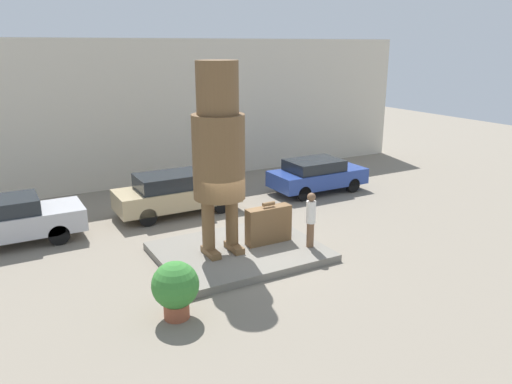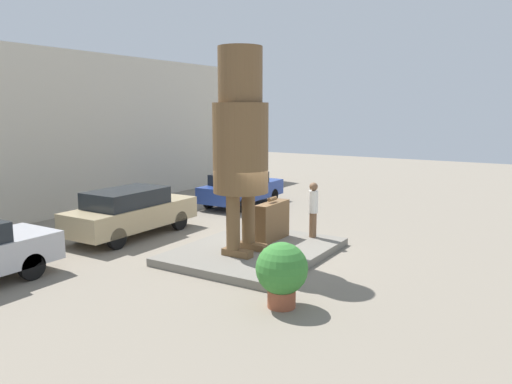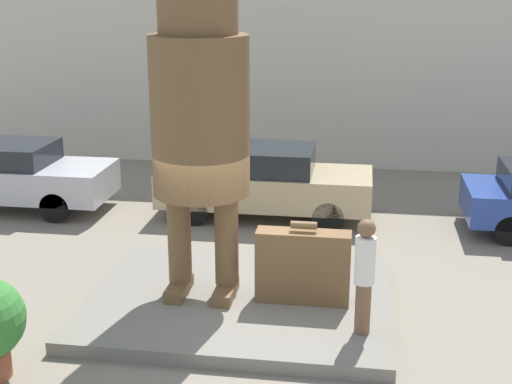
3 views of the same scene
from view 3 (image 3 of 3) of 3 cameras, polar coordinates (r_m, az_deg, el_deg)
name	(u,v)px [view 3 (image 3 of 3)]	position (r m, az deg, el deg)	size (l,w,h in m)	color
ground_plane	(239,309)	(11.48, -1.38, -9.31)	(60.00, 60.00, 0.00)	gray
pedestal	(239,302)	(11.43, -1.38, -8.83)	(4.77, 3.75, 0.22)	slate
building_backdrop	(298,49)	(19.61, 3.35, 11.32)	(28.00, 0.60, 6.34)	beige
statue_figure	(199,93)	(10.62, -4.55, 7.91)	(1.48, 1.48, 5.48)	brown
giant_suitcase	(303,266)	(11.03, 3.78, -5.95)	(1.45, 0.39, 1.31)	brown
tourist	(365,272)	(10.03, 8.68, -6.34)	(0.29, 0.29, 1.70)	brown
parked_car_silver	(3,173)	(17.01, -19.57, 1.43)	(4.78, 1.73, 1.52)	#B7B7BC
parked_car_tan	(263,180)	(15.44, 0.53, 0.95)	(4.57, 1.72, 1.56)	tan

